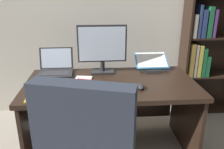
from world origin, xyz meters
TOP-DOWN VIEW (x-y plane):
  - wall_back at (0.00, 1.91)m, footprint 4.62×0.12m
  - desk at (0.02, 1.05)m, footprint 1.52×0.80m
  - bookshelf at (1.25, 1.71)m, footprint 0.84×0.27m
  - monitor at (-0.05, 1.25)m, footprint 0.47×0.16m
  - laptop at (-0.51, 1.25)m, footprint 0.33×0.28m
  - keyboard at (-0.05, 0.81)m, footprint 0.42×0.15m
  - computer_mouse at (0.25, 0.81)m, footprint 0.06×0.10m
  - reading_stand_with_book at (0.46, 1.31)m, footprint 0.33×0.26m
  - open_binder at (-0.40, 0.76)m, footprint 0.52×0.29m
  - notepad at (-0.24, 1.03)m, footprint 0.18×0.23m
  - pen at (-0.22, 1.03)m, footprint 0.14×0.05m

SIDE VIEW (x-z plane):
  - desk at x=0.02m, z-range 0.16..0.88m
  - notepad at x=-0.24m, z-range 0.72..0.73m
  - open_binder at x=-0.40m, z-range 0.72..0.74m
  - keyboard at x=-0.05m, z-range 0.72..0.74m
  - pen at x=-0.22m, z-range 0.73..0.73m
  - computer_mouse at x=0.25m, z-range 0.72..0.76m
  - laptop at x=-0.51m, z-range 0.65..0.88m
  - reading_stand_with_book at x=0.46m, z-range 0.72..0.87m
  - bookshelf at x=1.25m, z-range -0.03..1.89m
  - monitor at x=-0.05m, z-range 0.72..1.19m
  - wall_back at x=0.00m, z-range 0.00..2.68m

